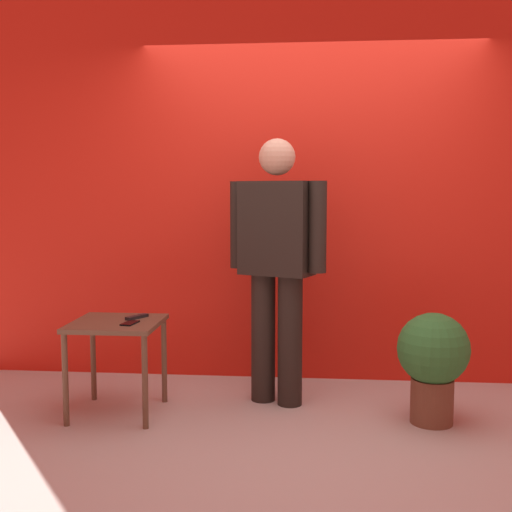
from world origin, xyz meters
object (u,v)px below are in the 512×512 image
object	(u,v)px
standing_person	(277,257)
side_table	(117,335)
cell_phone	(130,323)
tv_remote	(137,317)
potted_plant	(433,358)

from	to	relation	value
standing_person	side_table	bearing A→B (deg)	-162.72
standing_person	cell_phone	bearing A→B (deg)	-156.59
standing_person	side_table	distance (m)	1.15
side_table	tv_remote	distance (m)	0.17
side_table	cell_phone	distance (m)	0.16
side_table	potted_plant	bearing A→B (deg)	0.22
cell_phone	potted_plant	world-z (taller)	potted_plant
side_table	cell_phone	bearing A→B (deg)	-33.90
standing_person	tv_remote	xyz separation A→B (m)	(-0.90, -0.22, -0.38)
cell_phone	potted_plant	bearing A→B (deg)	12.46
potted_plant	tv_remote	bearing A→B (deg)	177.28
standing_person	potted_plant	world-z (taller)	standing_person
cell_phone	tv_remote	bearing A→B (deg)	101.40
standing_person	potted_plant	distance (m)	1.18
tv_remote	potted_plant	bearing A→B (deg)	27.32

